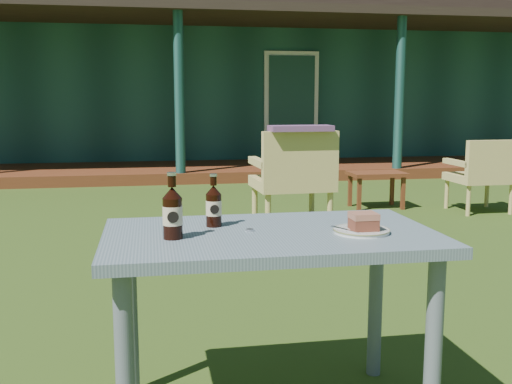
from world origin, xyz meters
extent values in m
plane|color=#334916|center=(0.00, 0.00, 0.00)|extent=(80.00, 80.00, 0.00)
cube|color=#183F3B|center=(0.00, 9.50, 1.30)|extent=(15.00, 6.00, 2.60)
cube|color=black|center=(0.00, 9.50, 2.75)|extent=(15.80, 6.80, 0.30)
cube|color=black|center=(0.00, 9.50, 3.15)|extent=(12.00, 3.50, 0.60)
cube|color=#5C2C16|center=(0.00, 5.60, 0.08)|extent=(15.00, 1.80, 0.16)
cube|color=black|center=(0.00, 5.60, 2.45)|extent=(15.40, 2.00, 0.12)
cylinder|color=#183F3B|center=(0.00, 4.80, 1.23)|extent=(0.14, 0.14, 2.45)
cylinder|color=#183F3B|center=(3.25, 4.80, 1.23)|extent=(0.14, 0.14, 2.45)
cube|color=white|center=(2.00, 6.48, 1.00)|extent=(0.95, 0.06, 2.00)
cube|color=#193D38|center=(2.00, 6.45, 1.00)|extent=(0.80, 0.04, 1.85)
cylinder|color=brown|center=(3.00, 18.50, 4.75)|extent=(0.28, 0.28, 9.50)
cube|color=slate|center=(0.00, -1.60, 0.70)|extent=(1.20, 0.70, 0.04)
cylinder|color=slate|center=(-0.52, -1.87, 0.34)|extent=(0.06, 0.06, 0.68)
cylinder|color=slate|center=(0.52, -1.87, 0.34)|extent=(0.06, 0.06, 0.68)
cylinder|color=slate|center=(-0.52, -1.33, 0.34)|extent=(0.06, 0.06, 0.68)
cylinder|color=slate|center=(0.52, -1.33, 0.34)|extent=(0.06, 0.06, 0.68)
cylinder|color=silver|center=(0.32, -1.67, 0.73)|extent=(0.20, 0.20, 0.01)
cylinder|color=olive|center=(0.32, -1.67, 0.73)|extent=(0.20, 0.20, 0.00)
cube|color=brown|center=(0.32, -1.69, 0.75)|extent=(0.09, 0.08, 0.04)
cube|color=#A36149|center=(0.32, -1.69, 0.79)|extent=(0.09, 0.09, 0.02)
cube|color=silver|center=(0.25, -1.68, 0.74)|extent=(0.07, 0.13, 0.00)
cylinder|color=black|center=(-0.19, -1.47, 0.78)|extent=(0.06, 0.06, 0.12)
cone|color=black|center=(-0.19, -1.47, 0.86)|extent=(0.06, 0.06, 0.03)
cylinder|color=black|center=(-0.19, -1.47, 0.89)|extent=(0.02, 0.02, 0.03)
cylinder|color=silver|center=(-0.19, -1.47, 0.92)|extent=(0.03, 0.03, 0.01)
cylinder|color=beige|center=(-0.19, -1.47, 0.79)|extent=(0.06, 0.06, 0.06)
cylinder|color=black|center=(-0.19, -1.50, 0.79)|extent=(0.03, 0.00, 0.03)
cylinder|color=black|center=(-0.35, -1.65, 0.79)|extent=(0.07, 0.07, 0.14)
cone|color=black|center=(-0.35, -1.65, 0.88)|extent=(0.07, 0.07, 0.04)
cylinder|color=black|center=(-0.35, -1.65, 0.92)|extent=(0.03, 0.03, 0.04)
cylinder|color=silver|center=(-0.35, -1.65, 0.95)|extent=(0.03, 0.03, 0.01)
cylinder|color=beige|center=(-0.35, -1.65, 0.80)|extent=(0.07, 0.07, 0.07)
cylinder|color=black|center=(-0.35, -1.68, 0.80)|extent=(0.04, 0.00, 0.04)
cylinder|color=silver|center=(-0.07, -1.58, 0.72)|extent=(0.03, 0.03, 0.01)
cube|color=tan|center=(0.86, 1.65, 0.43)|extent=(0.71, 0.67, 0.10)
cube|color=tan|center=(0.87, 1.37, 0.70)|extent=(0.68, 0.12, 0.45)
cube|color=tan|center=(1.16, 1.69, 0.62)|extent=(0.10, 0.60, 0.06)
cube|color=tan|center=(0.55, 1.66, 0.62)|extent=(0.10, 0.60, 0.06)
cylinder|color=tan|center=(1.13, 1.93, 0.19)|extent=(0.05, 0.05, 0.38)
cylinder|color=tan|center=(0.56, 1.90, 0.19)|extent=(0.05, 0.05, 0.38)
cylinder|color=tan|center=(1.16, 1.40, 0.19)|extent=(0.05, 0.05, 0.38)
cylinder|color=tan|center=(0.58, 1.37, 0.19)|extent=(0.05, 0.05, 0.38)
cube|color=tan|center=(3.04, 2.14, 0.36)|extent=(0.58, 0.55, 0.08)
cube|color=tan|center=(3.04, 1.90, 0.59)|extent=(0.58, 0.08, 0.38)
cube|color=tan|center=(3.29, 2.16, 0.53)|extent=(0.07, 0.51, 0.05)
cube|color=tan|center=(2.78, 2.15, 0.53)|extent=(0.07, 0.51, 0.05)
cylinder|color=tan|center=(3.28, 2.37, 0.16)|extent=(0.05, 0.05, 0.32)
cylinder|color=tan|center=(2.79, 2.36, 0.16)|extent=(0.05, 0.05, 0.32)
cylinder|color=tan|center=(3.28, 1.92, 0.16)|extent=(0.05, 0.05, 0.32)
cylinder|color=tan|center=(2.80, 1.91, 0.16)|extent=(0.05, 0.05, 0.32)
cube|color=#693F68|center=(0.87, 1.37, 0.95)|extent=(0.56, 0.24, 0.05)
cube|color=#5C2C16|center=(2.03, 2.52, 0.38)|extent=(0.60, 0.40, 0.04)
cube|color=#5C2C16|center=(1.78, 2.37, 0.18)|extent=(0.04, 0.04, 0.36)
cube|color=#5C2C16|center=(2.28, 2.37, 0.18)|extent=(0.04, 0.04, 0.36)
cube|color=#5C2C16|center=(1.78, 2.67, 0.18)|extent=(0.04, 0.04, 0.36)
cube|color=#5C2C16|center=(2.28, 2.67, 0.18)|extent=(0.04, 0.04, 0.36)
camera|label=1|loc=(-0.42, -3.68, 1.20)|focal=42.00mm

